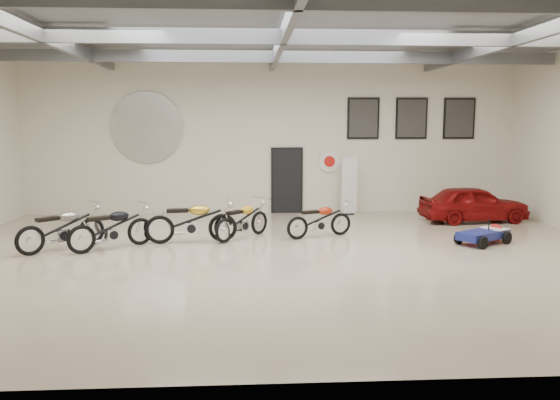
{
  "coord_description": "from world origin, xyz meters",
  "views": [
    {
      "loc": [
        -0.75,
        -11.86,
        2.95
      ],
      "look_at": [
        0.0,
        1.2,
        1.1
      ],
      "focal_mm": 35.0,
      "sensor_mm": 36.0,
      "label": 1
    }
  ],
  "objects": [
    {
      "name": "back_wall",
      "position": [
        0.0,
        6.0,
        2.5
      ],
      "size": [
        16.0,
        0.02,
        5.0
      ],
      "primitive_type": "cube",
      "color": "beige",
      "rests_on": "floor"
    },
    {
      "name": "motorcycle_silver",
      "position": [
        -5.12,
        0.88,
        0.54
      ],
      "size": [
        1.97,
        1.91,
        1.09
      ],
      "primitive_type": null,
      "rotation": [
        0.0,
        0.0,
        0.76
      ],
      "color": "silver",
      "rests_on": "floor"
    },
    {
      "name": "ceiling_beams",
      "position": [
        0.0,
        0.0,
        4.75
      ],
      "size": [
        15.8,
        11.8,
        0.32
      ],
      "primitive_type": null,
      "color": "#5C5E64",
      "rests_on": "ceiling"
    },
    {
      "name": "oil_sign",
      "position": [
        1.9,
        5.95,
        1.7
      ],
      "size": [
        0.72,
        0.1,
        0.72
      ],
      "primitive_type": null,
      "color": "white",
      "rests_on": "back_wall"
    },
    {
      "name": "go_kart",
      "position": [
        5.11,
        1.04,
        0.31
      ],
      "size": [
        1.85,
        1.54,
        0.62
      ],
      "primitive_type": null,
      "rotation": [
        0.0,
        0.0,
        0.55
      ],
      "color": "navy",
      "rests_on": "floor"
    },
    {
      "name": "logo_plaque",
      "position": [
        -4.0,
        5.95,
        2.8
      ],
      "size": [
        2.3,
        0.06,
        1.16
      ],
      "primitive_type": null,
      "color": "silver",
      "rests_on": "back_wall"
    },
    {
      "name": "motorcycle_yellow",
      "position": [
        -0.92,
        1.96,
        0.5
      ],
      "size": [
        1.71,
        1.85,
        1.0
      ],
      "primitive_type": null,
      "rotation": [
        0.0,
        0.0,
        0.86
      ],
      "color": "silver",
      "rests_on": "floor"
    },
    {
      "name": "ceiling",
      "position": [
        0.0,
        0.0,
        5.0
      ],
      "size": [
        16.0,
        12.0,
        0.01
      ],
      "primitive_type": "cube",
      "color": "slate",
      "rests_on": "back_wall"
    },
    {
      "name": "motorcycle_red",
      "position": [
        1.07,
        1.99,
        0.48
      ],
      "size": [
        1.91,
        1.21,
        0.95
      ],
      "primitive_type": null,
      "rotation": [
        0.0,
        0.0,
        0.38
      ],
      "color": "silver",
      "rests_on": "floor"
    },
    {
      "name": "vintage_car",
      "position": [
        6.0,
        4.0,
        0.55
      ],
      "size": [
        1.54,
        3.3,
        1.09
      ],
      "primitive_type": "imported",
      "rotation": [
        0.0,
        0.0,
        1.65
      ],
      "color": "maroon",
      "rests_on": "floor"
    },
    {
      "name": "poster_right",
      "position": [
        6.2,
        5.96,
        3.1
      ],
      "size": [
        1.05,
        0.08,
        1.35
      ],
      "primitive_type": null,
      "color": "black",
      "rests_on": "back_wall"
    },
    {
      "name": "floor",
      "position": [
        0.0,
        0.0,
        0.0
      ],
      "size": [
        16.0,
        12.0,
        0.01
      ],
      "primitive_type": "cube",
      "color": "#BDAE91",
      "rests_on": "ground"
    },
    {
      "name": "banner_stand",
      "position": [
        2.49,
        5.5,
        0.94
      ],
      "size": [
        0.53,
        0.26,
        1.87
      ],
      "primitive_type": null,
      "rotation": [
        0.0,
        0.0,
        0.11
      ],
      "color": "white",
      "rests_on": "floor"
    },
    {
      "name": "motorcycle_gold",
      "position": [
        -2.18,
        1.51,
        0.57
      ],
      "size": [
        2.25,
        0.89,
        1.14
      ],
      "primitive_type": null,
      "rotation": [
        0.0,
        0.0,
        0.1
      ],
      "color": "silver",
      "rests_on": "floor"
    },
    {
      "name": "door",
      "position": [
        0.5,
        5.95,
        1.05
      ],
      "size": [
        0.92,
        0.08,
        2.1
      ],
      "primitive_type": "cube",
      "color": "black",
      "rests_on": "back_wall"
    },
    {
      "name": "poster_left",
      "position": [
        3.0,
        5.96,
        3.1
      ],
      "size": [
        1.05,
        0.08,
        1.35
      ],
      "primitive_type": null,
      "color": "black",
      "rests_on": "back_wall"
    },
    {
      "name": "poster_mid",
      "position": [
        4.6,
        5.96,
        3.1
      ],
      "size": [
        1.05,
        0.08,
        1.35
      ],
      "primitive_type": null,
      "color": "black",
      "rests_on": "back_wall"
    },
    {
      "name": "motorcycle_black",
      "position": [
        -3.97,
        0.91,
        0.54
      ],
      "size": [
        2.03,
        1.76,
        1.07
      ],
      "primitive_type": null,
      "rotation": [
        0.0,
        0.0,
        0.65
      ],
      "color": "silver",
      "rests_on": "floor"
    }
  ]
}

